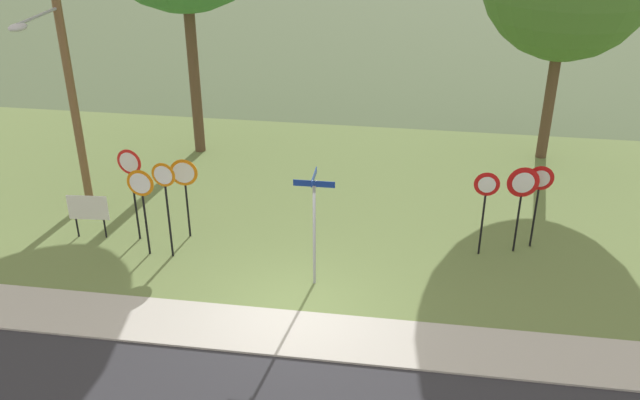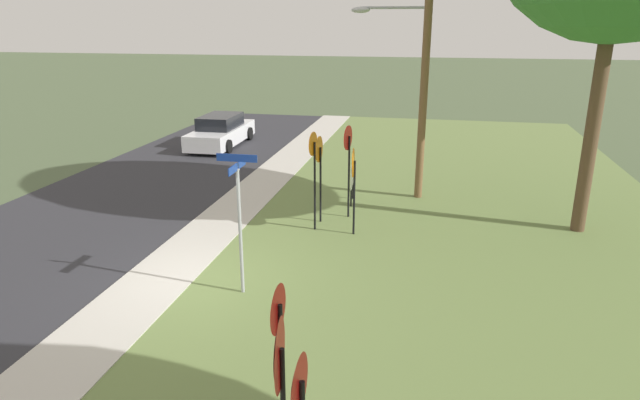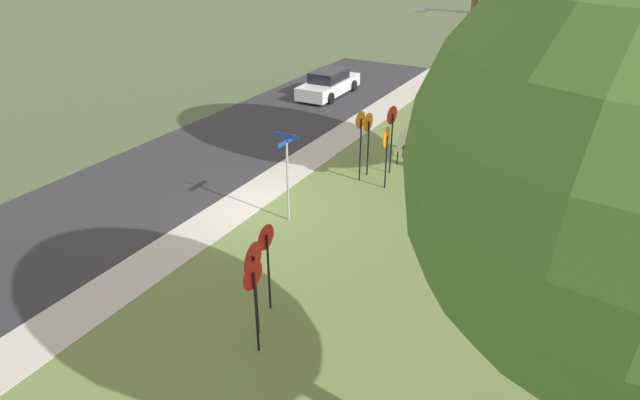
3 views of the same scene
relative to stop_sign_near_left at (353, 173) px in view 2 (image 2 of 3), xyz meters
The scene contains 14 objects.
ground_plane 4.83m from the stop_sign_near_left, 40.59° to the right, with size 160.00×160.00×0.00m, color #4C5B3D.
road_asphalt 8.64m from the stop_sign_near_left, 66.08° to the right, with size 44.00×6.40×0.01m, color #2D2D33.
sidewalk_strip 5.35m from the stop_sign_near_left, 47.46° to the right, with size 44.00×1.60×0.06m, color #BCB7AD.
grass_median 4.90m from the stop_sign_near_left, 41.69° to the left, with size 44.00×12.00×0.04m, color olive.
stop_sign_near_left is the anchor object (origin of this frame).
stop_sign_near_right 1.09m from the stop_sign_near_left, 96.42° to the right, with size 0.62×0.12×2.65m.
stop_sign_far_left 1.29m from the stop_sign_near_left, 125.85° to the right, with size 0.71×0.10×2.42m.
stop_sign_far_center 1.37m from the stop_sign_near_left, 165.18° to the right, with size 0.68×0.13×2.64m.
yield_sign_near_left 7.75m from the stop_sign_near_left, ahead, with size 0.64×0.10×2.34m.
yield_sign_far_left 8.68m from the stop_sign_near_left, ahead, with size 0.82×0.14×2.42m.
street_name_post 4.10m from the stop_sign_near_left, 24.92° to the right, with size 0.96×0.82×2.93m.
utility_pole 4.70m from the stop_sign_near_left, 158.88° to the left, with size 2.10×2.37×7.95m.
notice_board 2.78m from the stop_sign_near_left, behind, with size 1.10×0.11×1.25m.
parked_hatchback_near 12.26m from the stop_sign_near_left, 142.34° to the right, with size 4.69×1.95×1.39m.
Camera 2 is at (10.02, 4.88, 5.39)m, focal length 30.96 mm.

